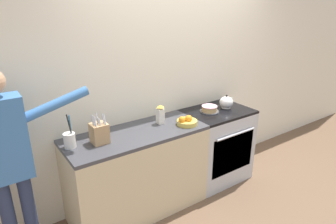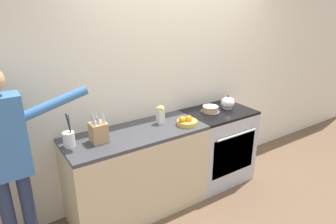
{
  "view_description": "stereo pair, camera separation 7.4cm",
  "coord_description": "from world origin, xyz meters",
  "px_view_note": "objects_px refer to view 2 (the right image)",
  "views": [
    {
      "loc": [
        -2.04,
        -2.11,
        2.15
      ],
      "look_at": [
        -0.39,
        0.27,
        1.06
      ],
      "focal_mm": 32.0,
      "sensor_mm": 36.0,
      "label": 1
    },
    {
      "loc": [
        -1.98,
        -2.15,
        2.15
      ],
      "look_at": [
        -0.39,
        0.27,
        1.06
      ],
      "focal_mm": 32.0,
      "sensor_mm": 36.0,
      "label": 2
    }
  ],
  "objects_px": {
    "tea_kettle": "(228,103)",
    "knife_block": "(99,132)",
    "stove_range": "(217,145)",
    "fruit_bowl": "(187,122)",
    "layer_cake": "(210,109)",
    "milk_carton": "(160,115)",
    "utensil_crock": "(69,139)",
    "person_baker": "(7,153)"
  },
  "relations": [
    {
      "from": "stove_range",
      "to": "fruit_bowl",
      "type": "xyz_separation_m",
      "value": [
        -0.57,
        -0.12,
        0.49
      ]
    },
    {
      "from": "knife_block",
      "to": "stove_range",
      "type": "bearing_deg",
      "value": -0.09
    },
    {
      "from": "tea_kettle",
      "to": "milk_carton",
      "type": "xyz_separation_m",
      "value": [
        -0.93,
        0.04,
        0.03
      ]
    },
    {
      "from": "tea_kettle",
      "to": "person_baker",
      "type": "relative_size",
      "value": 0.12
    },
    {
      "from": "utensil_crock",
      "to": "layer_cake",
      "type": "bearing_deg",
      "value": -1.24
    },
    {
      "from": "utensil_crock",
      "to": "person_baker",
      "type": "distance_m",
      "value": 0.5
    },
    {
      "from": "stove_range",
      "to": "fruit_bowl",
      "type": "distance_m",
      "value": 0.77
    },
    {
      "from": "fruit_bowl",
      "to": "person_baker",
      "type": "height_order",
      "value": "person_baker"
    },
    {
      "from": "fruit_bowl",
      "to": "milk_carton",
      "type": "distance_m",
      "value": 0.29
    },
    {
      "from": "knife_block",
      "to": "fruit_bowl",
      "type": "height_order",
      "value": "knife_block"
    },
    {
      "from": "layer_cake",
      "to": "knife_block",
      "type": "xyz_separation_m",
      "value": [
        -1.37,
        -0.02,
        0.06
      ]
    },
    {
      "from": "stove_range",
      "to": "fruit_bowl",
      "type": "height_order",
      "value": "fruit_bowl"
    },
    {
      "from": "stove_range",
      "to": "milk_carton",
      "type": "distance_m",
      "value": 0.96
    },
    {
      "from": "layer_cake",
      "to": "knife_block",
      "type": "height_order",
      "value": "knife_block"
    },
    {
      "from": "fruit_bowl",
      "to": "milk_carton",
      "type": "bearing_deg",
      "value": 137.39
    },
    {
      "from": "stove_range",
      "to": "utensil_crock",
      "type": "distance_m",
      "value": 1.83
    },
    {
      "from": "knife_block",
      "to": "person_baker",
      "type": "distance_m",
      "value": 0.75
    },
    {
      "from": "milk_carton",
      "to": "person_baker",
      "type": "height_order",
      "value": "person_baker"
    },
    {
      "from": "tea_kettle",
      "to": "stove_range",
      "type": "bearing_deg",
      "value": -172.28
    },
    {
      "from": "knife_block",
      "to": "utensil_crock",
      "type": "distance_m",
      "value": 0.26
    },
    {
      "from": "fruit_bowl",
      "to": "utensil_crock",
      "type": "bearing_deg",
      "value": 170.97
    },
    {
      "from": "tea_kettle",
      "to": "knife_block",
      "type": "relative_size",
      "value": 0.71
    },
    {
      "from": "layer_cake",
      "to": "fruit_bowl",
      "type": "bearing_deg",
      "value": -161.76
    },
    {
      "from": "knife_block",
      "to": "milk_carton",
      "type": "height_order",
      "value": "knife_block"
    },
    {
      "from": "milk_carton",
      "to": "stove_range",
      "type": "bearing_deg",
      "value": -4.81
    },
    {
      "from": "layer_cake",
      "to": "utensil_crock",
      "type": "xyz_separation_m",
      "value": [
        -1.63,
        0.04,
        0.04
      ]
    },
    {
      "from": "stove_range",
      "to": "person_baker",
      "type": "xyz_separation_m",
      "value": [
        -2.24,
        0.0,
        0.57
      ]
    },
    {
      "from": "layer_cake",
      "to": "fruit_bowl",
      "type": "height_order",
      "value": "fruit_bowl"
    },
    {
      "from": "fruit_bowl",
      "to": "milk_carton",
      "type": "height_order",
      "value": "milk_carton"
    },
    {
      "from": "knife_block",
      "to": "layer_cake",
      "type": "bearing_deg",
      "value": 1.03
    },
    {
      "from": "knife_block",
      "to": "fruit_bowl",
      "type": "relative_size",
      "value": 1.3
    },
    {
      "from": "tea_kettle",
      "to": "knife_block",
      "type": "bearing_deg",
      "value": -179.35
    },
    {
      "from": "milk_carton",
      "to": "knife_block",
      "type": "bearing_deg",
      "value": -174.9
    },
    {
      "from": "person_baker",
      "to": "milk_carton",
      "type": "bearing_deg",
      "value": -10.06
    },
    {
      "from": "milk_carton",
      "to": "person_baker",
      "type": "relative_size",
      "value": 0.12
    },
    {
      "from": "utensil_crock",
      "to": "milk_carton",
      "type": "xyz_separation_m",
      "value": [
        0.97,
        0.0,
        0.03
      ]
    },
    {
      "from": "tea_kettle",
      "to": "fruit_bowl",
      "type": "relative_size",
      "value": 0.93
    },
    {
      "from": "stove_range",
      "to": "person_baker",
      "type": "bearing_deg",
      "value": 179.96
    },
    {
      "from": "utensil_crock",
      "to": "person_baker",
      "type": "xyz_separation_m",
      "value": [
        -0.5,
        -0.06,
        0.04
      ]
    },
    {
      "from": "fruit_bowl",
      "to": "milk_carton",
      "type": "relative_size",
      "value": 1.04
    },
    {
      "from": "tea_kettle",
      "to": "milk_carton",
      "type": "distance_m",
      "value": 0.94
    },
    {
      "from": "stove_range",
      "to": "tea_kettle",
      "type": "relative_size",
      "value": 4.53
    }
  ]
}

